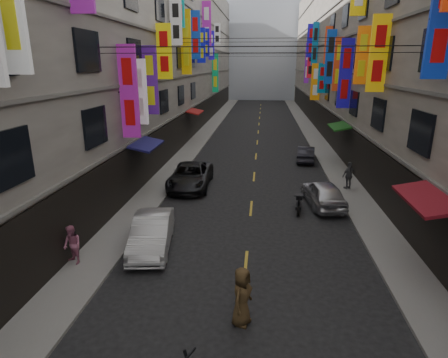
% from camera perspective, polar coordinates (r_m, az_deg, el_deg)
% --- Properties ---
extents(sidewalk_left, '(2.00, 90.00, 0.12)m').
position_cam_1_polar(sidewalk_left, '(38.26, -3.97, 5.88)').
color(sidewalk_left, slate).
rests_on(sidewalk_left, ground).
extents(sidewalk_right, '(2.00, 90.00, 0.12)m').
position_cam_1_polar(sidewalk_right, '(38.10, 14.19, 5.35)').
color(sidewalk_right, slate).
rests_on(sidewalk_right, ground).
extents(building_row_left, '(10.14, 90.00, 19.00)m').
position_cam_1_polar(building_row_left, '(39.07, -13.50, 19.60)').
color(building_row_left, gray).
rests_on(building_row_left, ground).
extents(building_row_right, '(10.14, 90.00, 19.00)m').
position_cam_1_polar(building_row_right, '(38.76, 24.54, 18.62)').
color(building_row_right, '#A5978A').
rests_on(building_row_right, ground).
extents(haze_block, '(18.00, 8.00, 22.00)m').
position_cam_1_polar(haze_block, '(87.04, 5.94, 19.33)').
color(haze_block, silver).
rests_on(haze_block, ground).
extents(shop_signage, '(14.00, 55.00, 11.15)m').
position_cam_1_polar(shop_signage, '(30.13, 5.06, 20.02)').
color(shop_signage, '#0E2FA9').
rests_on(shop_signage, ground).
extents(street_awnings, '(13.99, 35.20, 0.41)m').
position_cam_1_polar(street_awnings, '(21.51, 1.13, 5.08)').
color(street_awnings, '#15522C').
rests_on(street_awnings, ground).
extents(overhead_cables, '(14.00, 38.04, 1.24)m').
position_cam_1_polar(overhead_cables, '(25.00, 5.11, 20.07)').
color(overhead_cables, black).
rests_on(overhead_cables, ground).
extents(lane_markings, '(0.12, 80.20, 0.01)m').
position_cam_1_polar(lane_markings, '(34.78, 5.00, 4.63)').
color(lane_markings, gold).
rests_on(lane_markings, ground).
extents(scooter_far_right, '(0.54, 1.80, 1.14)m').
position_cam_1_polar(scooter_far_right, '(20.15, 11.35, -3.68)').
color(scooter_far_right, black).
rests_on(scooter_far_right, ground).
extents(car_left_mid, '(2.13, 4.49, 1.42)m').
position_cam_1_polar(car_left_mid, '(16.12, -10.94, -8.04)').
color(car_left_mid, silver).
rests_on(car_left_mid, ground).
extents(car_left_far, '(2.55, 5.31, 1.46)m').
position_cam_1_polar(car_left_far, '(23.68, -5.11, 0.48)').
color(car_left_far, black).
rests_on(car_left_far, ground).
extents(car_right_mid, '(2.27, 4.41, 1.43)m').
position_cam_1_polar(car_right_mid, '(21.16, 14.86, -2.13)').
color(car_right_mid, silver).
rests_on(car_right_mid, ground).
extents(car_right_far, '(1.73, 3.85, 1.23)m').
position_cam_1_polar(car_right_far, '(30.69, 12.37, 3.77)').
color(car_right_far, '#25252C').
rests_on(car_right_far, ground).
extents(pedestrian_lfar, '(0.91, 0.83, 1.54)m').
position_cam_1_polar(pedestrian_lfar, '(15.56, -22.12, -9.30)').
color(pedestrian_lfar, '#BF6587').
rests_on(pedestrian_lfar, sidewalk_left).
extents(pedestrian_rfar, '(1.14, 1.00, 1.70)m').
position_cam_1_polar(pedestrian_rfar, '(24.10, 18.50, 0.53)').
color(pedestrian_rfar, '#505052').
rests_on(pedestrian_rfar, sidewalk_right).
extents(pedestrian_crossing, '(0.89, 1.06, 1.84)m').
position_cam_1_polar(pedestrian_crossing, '(11.57, 2.74, -17.45)').
color(pedestrian_crossing, '#47341C').
rests_on(pedestrian_crossing, ground).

